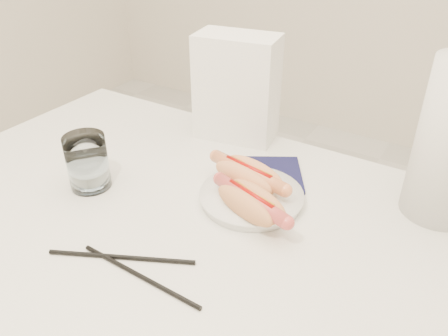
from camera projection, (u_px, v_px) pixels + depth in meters
The scene contains 9 objects.
table at pixel (183, 248), 0.85m from camera, with size 1.20×0.80×0.75m.
plate at pixel (251, 198), 0.87m from camera, with size 0.19×0.19×0.02m, color white.
hotdog_left at pixel (248, 175), 0.88m from camera, with size 0.18×0.10×0.05m.
hotdog_right at pixel (251, 203), 0.81m from camera, with size 0.17×0.11×0.05m.
water_glass at pixel (87, 162), 0.89m from camera, with size 0.08×0.08×0.11m, color silver.
chopstick_near at pixel (122, 257), 0.74m from camera, with size 0.01×0.01×0.24m, color black.
chopstick_far at pixel (139, 276), 0.70m from camera, with size 0.01×0.01×0.24m, color black.
napkin_box at pixel (237, 88), 1.05m from camera, with size 0.19×0.10×0.25m, color white.
navy_napkin at pixel (268, 174), 0.95m from camera, with size 0.14×0.14×0.01m, color #111237.
Camera 1 is at (0.41, -0.51, 1.26)m, focal length 36.09 mm.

